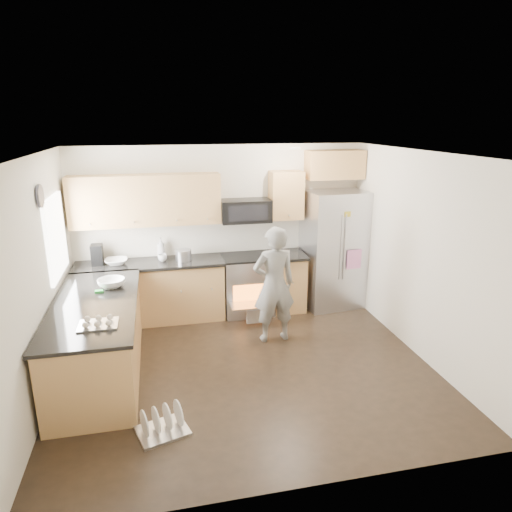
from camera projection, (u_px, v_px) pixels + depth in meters
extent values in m
plane|color=black|center=(247.00, 367.00, 5.67)|extent=(4.50, 4.50, 0.00)
cube|color=silver|center=(221.00, 229.00, 7.17)|extent=(4.50, 0.04, 2.60)
cube|color=silver|center=(298.00, 350.00, 3.43)|extent=(4.50, 0.04, 2.60)
cube|color=silver|center=(38.00, 283.00, 4.83)|extent=(0.04, 4.00, 2.60)
cube|color=silver|center=(420.00, 256.00, 5.76)|extent=(0.04, 4.00, 2.60)
cube|color=white|center=(245.00, 154.00, 4.92)|extent=(4.50, 4.00, 0.04)
cube|color=white|center=(56.00, 237.00, 5.70)|extent=(0.04, 1.00, 1.00)
cylinder|color=#FCE3C9|center=(295.00, 148.00, 6.14)|extent=(0.14, 0.14, 0.02)
cylinder|color=#474754|center=(40.00, 196.00, 5.02)|extent=(0.03, 0.26, 0.26)
cube|color=#BA884A|center=(152.00, 293.00, 6.91)|extent=(2.15, 0.60, 0.87)
cube|color=black|center=(150.00, 264.00, 6.76)|extent=(2.19, 0.64, 0.04)
cube|color=#BA884A|center=(287.00, 283.00, 7.34)|extent=(0.50, 0.60, 0.87)
cube|color=black|center=(287.00, 255.00, 7.20)|extent=(0.54, 0.64, 0.04)
cube|color=#BA884A|center=(146.00, 200.00, 6.63)|extent=(2.16, 0.33, 0.74)
cube|color=#BA884A|center=(286.00, 195.00, 7.07)|extent=(0.50, 0.33, 0.74)
cube|color=#BA884A|center=(335.00, 165.00, 7.10)|extent=(0.90, 0.33, 0.44)
imported|color=white|center=(116.00, 262.00, 6.66)|extent=(0.32, 0.32, 0.08)
imported|color=white|center=(161.00, 248.00, 6.94)|extent=(0.12, 0.12, 0.31)
imported|color=white|center=(162.00, 258.00, 6.80)|extent=(0.13, 0.13, 0.10)
cylinder|color=#B7B7BC|center=(184.00, 255.00, 6.84)|extent=(0.24, 0.24, 0.16)
cube|color=black|center=(97.00, 255.00, 6.61)|extent=(0.16, 0.20, 0.30)
cylinder|color=#B7B7BC|center=(275.00, 249.00, 7.28)|extent=(0.10, 0.10, 0.08)
cube|color=#BA884A|center=(98.00, 341.00, 5.42)|extent=(0.90, 2.30, 0.87)
cube|color=black|center=(94.00, 304.00, 5.29)|extent=(0.96, 2.36, 0.04)
imported|color=white|center=(111.00, 283.00, 5.75)|extent=(0.34, 0.34, 0.11)
cube|color=green|center=(99.00, 291.00, 5.58)|extent=(0.10, 0.07, 0.03)
cube|color=#B7B7BC|center=(98.00, 322.00, 4.68)|extent=(0.39, 0.30, 0.08)
cube|color=#B7B7BC|center=(247.00, 285.00, 7.19)|extent=(0.76, 0.62, 0.90)
cube|color=black|center=(247.00, 257.00, 7.05)|extent=(0.76, 0.60, 0.03)
cube|color=orange|center=(252.00, 295.00, 6.91)|extent=(0.56, 0.02, 0.34)
cube|color=#B7B7BC|center=(254.00, 305.00, 6.78)|extent=(0.70, 0.34, 0.03)
cube|color=white|center=(255.00, 314.00, 6.77)|extent=(0.24, 0.03, 0.28)
cube|color=black|center=(246.00, 211.00, 6.96)|extent=(0.76, 0.40, 0.34)
cube|color=#B7B7BC|center=(333.00, 249.00, 7.35)|extent=(0.99, 0.80, 1.89)
cylinder|color=#B7B7BC|center=(341.00, 248.00, 6.96)|extent=(0.02, 0.02, 1.03)
cylinder|color=#B7B7BC|center=(345.00, 247.00, 6.98)|extent=(0.02, 0.02, 1.03)
cube|color=#FA91D6|center=(354.00, 259.00, 7.08)|extent=(0.25, 0.03, 0.31)
cube|color=#889CD9|center=(332.00, 228.00, 6.85)|extent=(0.18, 0.02, 0.23)
imported|color=gray|center=(274.00, 285.00, 6.17)|extent=(0.62, 0.43, 1.62)
cube|color=#B7B7BC|center=(163.00, 431.00, 4.50)|extent=(0.57, 0.50, 0.03)
cylinder|color=white|center=(144.00, 424.00, 4.37)|extent=(0.09, 0.26, 0.27)
cylinder|color=white|center=(156.00, 420.00, 4.43)|extent=(0.09, 0.26, 0.27)
cylinder|color=white|center=(167.00, 416.00, 4.48)|extent=(0.09, 0.26, 0.27)
cylinder|color=white|center=(178.00, 413.00, 4.53)|extent=(0.09, 0.26, 0.27)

